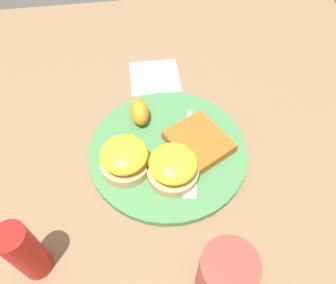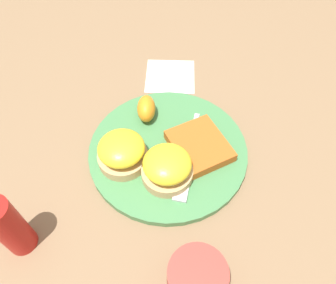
{
  "view_description": "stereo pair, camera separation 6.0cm",
  "coord_description": "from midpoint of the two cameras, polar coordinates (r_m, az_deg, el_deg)",
  "views": [
    {
      "loc": [
        0.35,
        -0.05,
        0.51
      ],
      "look_at": [
        0.0,
        0.0,
        0.03
      ],
      "focal_mm": 35.0,
      "sensor_mm": 36.0,
      "label": 1
    },
    {
      "loc": [
        0.36,
        0.01,
        0.51
      ],
      "look_at": [
        0.0,
        0.0,
        0.03
      ],
      "focal_mm": 35.0,
      "sensor_mm": 36.0,
      "label": 2
    }
  ],
  "objects": [
    {
      "name": "condiment_bottle",
      "position": [
        0.53,
        -26.82,
        -16.98
      ],
      "size": [
        0.04,
        0.04,
        0.12
      ],
      "primitive_type": "cylinder",
      "color": "#B21914",
      "rests_on": "ground_plane"
    },
    {
      "name": "plate",
      "position": [
        0.62,
        -2.76,
        -1.68
      ],
      "size": [
        0.3,
        0.3,
        0.01
      ],
      "primitive_type": "cylinder",
      "color": "#47844C",
      "rests_on": "ground_plane"
    },
    {
      "name": "sandwich_benedict_right",
      "position": [
        0.56,
        -1.97,
        -4.58
      ],
      "size": [
        0.09,
        0.09,
        0.06
      ],
      "color": "tan",
      "rests_on": "plate"
    },
    {
      "name": "orange_wedge",
      "position": [
        0.65,
        -7.62,
        5.09
      ],
      "size": [
        0.06,
        0.04,
        0.04
      ],
      "primitive_type": "ellipsoid",
      "rotation": [
        0.0,
        0.0,
        0.03
      ],
      "color": "orange",
      "rests_on": "plate"
    },
    {
      "name": "sandwich_benedict_left",
      "position": [
        0.58,
        -10.52,
        -2.97
      ],
      "size": [
        0.09,
        0.09,
        0.06
      ],
      "color": "tan",
      "rests_on": "plate"
    },
    {
      "name": "hashbrown_patty",
      "position": [
        0.61,
        2.54,
        0.21
      ],
      "size": [
        0.14,
        0.13,
        0.02
      ],
      "primitive_type": "cube",
      "rotation": [
        0.0,
        0.0,
        0.49
      ],
      "color": "#BC5A1E",
      "rests_on": "plate"
    },
    {
      "name": "ground_plane",
      "position": [
        0.62,
        -2.73,
        -2.05
      ],
      "size": [
        1.1,
        1.1,
        0.0
      ],
      "primitive_type": "plane",
      "color": "#846647"
    },
    {
      "name": "cup",
      "position": [
        0.48,
        6.24,
        -22.62
      ],
      "size": [
        0.11,
        0.08,
        0.1
      ],
      "color": "#B23D33",
      "rests_on": "ground_plane"
    },
    {
      "name": "napkin",
      "position": [
        0.76,
        -4.26,
        11.2
      ],
      "size": [
        0.11,
        0.11,
        0.0
      ],
      "primitive_type": "cube",
      "rotation": [
        0.0,
        0.0,
        -0.01
      ],
      "color": "white",
      "rests_on": "ground_plane"
    },
    {
      "name": "fork",
      "position": [
        0.6,
        0.98,
        -2.82
      ],
      "size": [
        0.2,
        0.05,
        0.0
      ],
      "color": "silver",
      "rests_on": "plate"
    }
  ]
}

